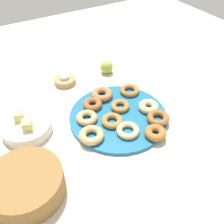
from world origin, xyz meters
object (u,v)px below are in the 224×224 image
object	(u,v)px
donut_9	(158,118)
melon_chunk_right	(18,116)
donut_4	(92,135)
donut_6	(130,91)
donut_10	(112,121)
tealight	(64,77)
donut_0	(93,104)
donut_2	(128,130)
melon_chunk_left	(27,125)
donut_3	(87,118)
basket	(26,185)
donut_7	(120,106)
donut_plate	(118,116)
donut_8	(155,133)
donut_5	(102,94)
donut_1	(148,107)
apple	(107,67)
candle_holder	(65,81)
fruit_bowl	(27,127)

from	to	relation	value
donut_9	melon_chunk_right	distance (m)	0.54
donut_4	donut_6	distance (m)	0.32
donut_10	tealight	xyz separation A→B (m)	(0.37, 0.05, 0.01)
donut_0	donut_2	xyz separation A→B (m)	(-0.20, -0.05, -0.00)
melon_chunk_left	donut_3	bearing A→B (deg)	-100.79
donut_4	donut_3	bearing A→B (deg)	-16.16
basket	melon_chunk_left	distance (m)	0.24
melon_chunk_left	melon_chunk_right	distance (m)	0.07
donut_0	donut_9	xyz separation A→B (m)	(-0.21, -0.19, -0.00)
donut_7	tealight	xyz separation A→B (m)	(0.31, 0.12, 0.01)
donut_plate	donut_2	distance (m)	0.11
donut_2	donut_9	xyz separation A→B (m)	(-0.01, -0.14, 0.00)
donut_3	donut_8	bearing A→B (deg)	-138.16
donut_6	donut_9	bearing A→B (deg)	178.98
donut_6	melon_chunk_left	bearing A→B (deg)	92.87
donut_8	donut_5	bearing A→B (deg)	10.97
donut_3	donut_0	bearing A→B (deg)	-42.67
donut_9	basket	size ratio (longest dim) A/B	0.39
donut_3	donut_6	distance (m)	0.26
donut_2	donut_5	xyz separation A→B (m)	(0.24, -0.02, 0.00)
donut_1	donut_8	xyz separation A→B (m)	(-0.13, 0.07, -0.00)
donut_7	donut_6	bearing A→B (deg)	-53.27
donut_2	apple	bearing A→B (deg)	-19.31
donut_4	donut_10	bearing A→B (deg)	-74.34
candle_holder	basket	world-z (taller)	basket
donut_10	melon_chunk_right	bearing A→B (deg)	61.11
donut_1	donut_9	size ratio (longest dim) A/B	0.93
donut_1	melon_chunk_left	size ratio (longest dim) A/B	2.33
melon_chunk_left	donut_10	bearing A→B (deg)	-109.62
donut_4	basket	distance (m)	0.28
donut_1	tealight	distance (m)	0.44
donut_7	fruit_bowl	distance (m)	0.38
donut_0	melon_chunk_left	size ratio (longest dim) A/B	2.26
donut_4	donut_0	bearing A→B (deg)	-28.44
donut_4	donut_7	bearing A→B (deg)	-63.67
donut_0	tealight	size ratio (longest dim) A/B	1.76
donut_2	donut_10	size ratio (longest dim) A/B	1.05
donut_6	donut_9	world-z (taller)	donut_9
donut_10	donut_1	bearing A→B (deg)	-92.10
donut_plate	melon_chunk_right	world-z (taller)	melon_chunk_right
donut_3	melon_chunk_right	size ratio (longest dim) A/B	2.37
donut_7	fruit_bowl	xyz separation A→B (m)	(0.08, 0.37, -0.00)
basket	melon_chunk_left	world-z (taller)	basket
donut_0	donut_4	distance (m)	0.18
donut_8	donut_4	bearing A→B (deg)	62.29
donut_7	candle_holder	size ratio (longest dim) A/B	0.77
donut_6	melon_chunk_right	bearing A→B (deg)	84.93
donut_plate	donut_0	xyz separation A→B (m)	(0.10, 0.07, 0.02)
donut_plate	fruit_bowl	distance (m)	0.36
candle_holder	apple	size ratio (longest dim) A/B	1.58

